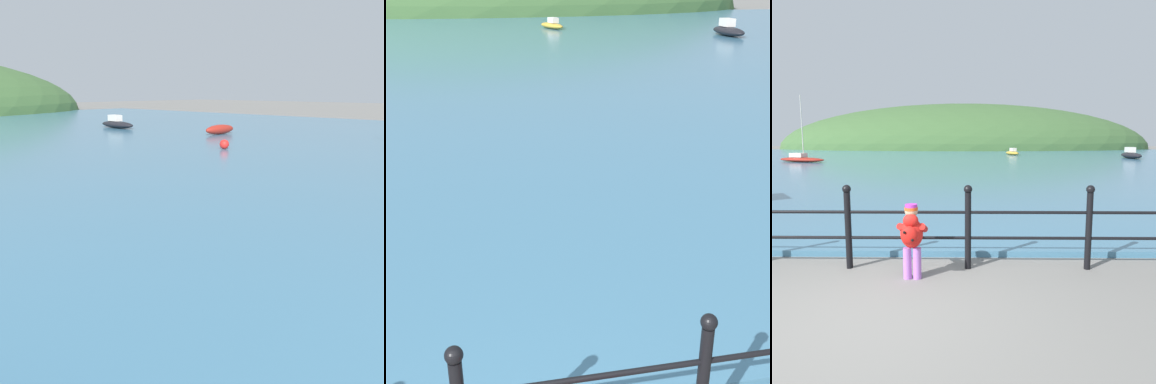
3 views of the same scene
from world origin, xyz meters
The scene contains 8 objects.
ground_plane centered at (0.00, 0.00, 0.00)m, with size 200.00×200.00×0.00m, color slate.
water centered at (0.00, 32.00, 0.05)m, with size 80.00×60.00×0.10m, color teal.
far_hillside centered at (0.00, 71.01, 0.00)m, with size 70.92×39.01×17.23m.
iron_railing centered at (0.25, 1.50, 0.64)m, with size 8.64×0.12×1.21m.
child_in_coat centered at (0.36, 1.08, 0.61)m, with size 0.38×0.53×1.00m.
boat_far_left centered at (-11.92, 25.26, 0.35)m, with size 4.46×2.75×5.08m.
boat_red_dinghy centered at (6.01, 38.89, 0.35)m, with size 1.71×3.51×0.78m.
boat_nearest_quay centered at (16.11, 31.28, 0.43)m, with size 1.42×4.12×1.03m.
Camera 3 is at (1.11, -3.67, 1.84)m, focal length 35.00 mm.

